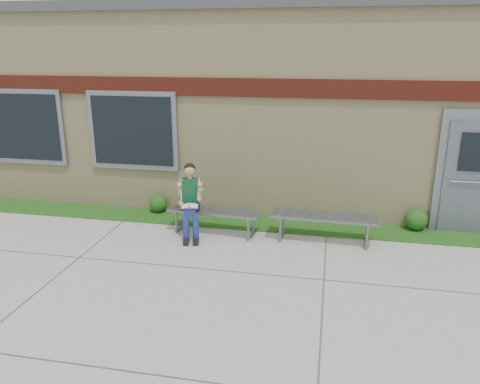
# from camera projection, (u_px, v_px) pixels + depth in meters

# --- Properties ---
(ground) EXTENTS (80.00, 80.00, 0.00)m
(ground) POSITION_uv_depth(u_px,v_px,m) (253.00, 290.00, 6.72)
(ground) COLOR #9E9E99
(ground) RESTS_ON ground
(grass_strip) EXTENTS (16.00, 0.80, 0.02)m
(grass_strip) POSITION_uv_depth(u_px,v_px,m) (275.00, 225.00, 9.15)
(grass_strip) COLOR #194A13
(grass_strip) RESTS_ON ground
(school_building) EXTENTS (16.20, 6.22, 4.20)m
(school_building) POSITION_uv_depth(u_px,v_px,m) (294.00, 98.00, 11.69)
(school_building) COLOR beige
(school_building) RESTS_ON ground
(bench_left) EXTENTS (1.78, 0.63, 0.45)m
(bench_left) POSITION_uv_depth(u_px,v_px,m) (215.00, 215.00, 8.68)
(bench_left) COLOR slate
(bench_left) RESTS_ON ground
(bench_right) EXTENTS (1.89, 0.59, 0.49)m
(bench_right) POSITION_uv_depth(u_px,v_px,m) (324.00, 221.00, 8.30)
(bench_right) COLOR slate
(bench_right) RESTS_ON ground
(girl) EXTENTS (0.53, 0.83, 1.34)m
(girl) POSITION_uv_depth(u_px,v_px,m) (190.00, 199.00, 8.47)
(girl) COLOR navy
(girl) RESTS_ON ground
(shrub_mid) EXTENTS (0.37, 0.37, 0.37)m
(shrub_mid) POSITION_uv_depth(u_px,v_px,m) (158.00, 203.00, 9.79)
(shrub_mid) COLOR #194A13
(shrub_mid) RESTS_ON grass_strip
(shrub_east) EXTENTS (0.41, 0.41, 0.41)m
(shrub_east) POSITION_uv_depth(u_px,v_px,m) (416.00, 219.00, 8.82)
(shrub_east) COLOR #194A13
(shrub_east) RESTS_ON grass_strip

